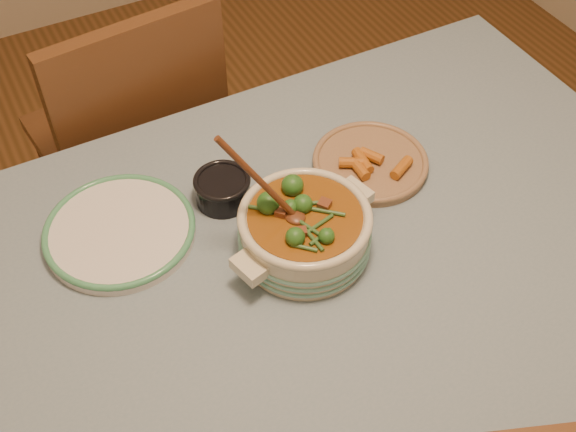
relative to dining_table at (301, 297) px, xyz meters
The scene contains 6 objects.
dining_table is the anchor object (origin of this frame).
stew_casserole 0.16m from the dining_table, 56.22° to the left, with size 0.32×0.30×0.30m.
white_plate 0.38m from the dining_table, 138.80° to the left, with size 0.39×0.39×0.03m.
condiment_bowl 0.27m from the dining_table, 103.38° to the left, with size 0.15×0.15×0.06m.
fried_plate 0.34m from the dining_table, 33.91° to the left, with size 0.28×0.28×0.04m.
chair_far 0.77m from the dining_table, 97.94° to the left, with size 0.49×0.49×0.96m.
Camera 1 is at (-0.41, -0.73, 1.85)m, focal length 45.00 mm.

